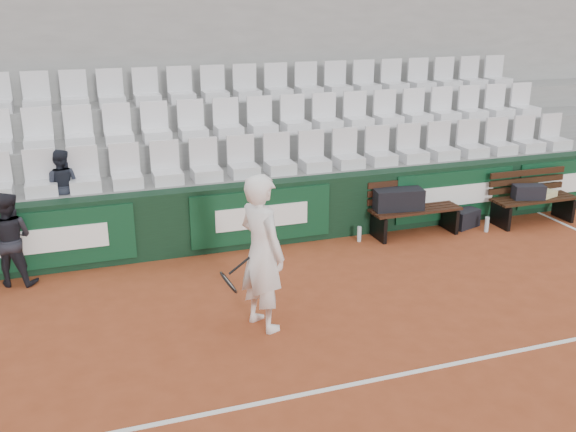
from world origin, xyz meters
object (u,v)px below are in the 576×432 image
object	(u,v)px
bench_right	(533,210)
tennis_player	(262,253)
water_bottle_near	(359,234)
ball_kid	(9,239)
bench_left	(415,221)
sports_bag_right	(529,192)
sports_bag_left	(398,199)
spectator_c	(59,155)
sports_bag_ground	(464,218)
water_bottle_far	(487,224)

from	to	relation	value
bench_right	tennis_player	size ratio (longest dim) A/B	0.80
water_bottle_near	ball_kid	bearing A→B (deg)	179.23
bench_left	ball_kid	distance (m)	6.08
sports_bag_right	tennis_player	world-z (taller)	tennis_player
bench_left	sports_bag_left	world-z (taller)	sports_bag_left
tennis_player	spectator_c	bearing A→B (deg)	125.05
sports_bag_left	water_bottle_near	world-z (taller)	sports_bag_left
sports_bag_left	sports_bag_right	world-z (taller)	sports_bag_left
sports_bag_right	tennis_player	distance (m)	5.64
sports_bag_left	ball_kid	bearing A→B (deg)	179.71
sports_bag_ground	ball_kid	xyz separation A→B (m)	(-7.05, 0.02, 0.49)
bench_left	tennis_player	bearing A→B (deg)	-146.54
tennis_player	sports_bag_left	bearing A→B (deg)	36.65
tennis_player	spectator_c	xyz separation A→B (m)	(-2.13, 3.03, 0.61)
bench_right	spectator_c	bearing A→B (deg)	172.10
bench_left	ball_kid	bearing A→B (deg)	179.29
bench_left	water_bottle_far	world-z (taller)	bench_left
water_bottle_near	spectator_c	distance (m)	4.68
sports_bag_right	ball_kid	xyz separation A→B (m)	(-8.12, 0.24, 0.07)
sports_bag_left	sports_bag_ground	distance (m)	1.36
water_bottle_far	spectator_c	bearing A→B (deg)	169.82
tennis_player	spectator_c	distance (m)	3.75
water_bottle_near	spectator_c	world-z (taller)	spectator_c
bench_left	spectator_c	bearing A→B (deg)	170.44
ball_kid	spectator_c	world-z (taller)	spectator_c
bench_left	sports_bag_ground	xyz separation A→B (m)	(0.98, 0.06, -0.07)
sports_bag_ground	ball_kid	size ratio (longest dim) A/B	0.38
sports_bag_left	sports_bag_ground	size ratio (longest dim) A/B	1.59
water_bottle_near	spectator_c	bearing A→B (deg)	168.44
sports_bag_ground	ball_kid	world-z (taller)	ball_kid
bench_left	spectator_c	xyz separation A→B (m)	(-5.35, 0.90, 1.31)
sports_bag_ground	water_bottle_far	distance (m)	0.40
tennis_player	water_bottle_far	bearing A→B (deg)	22.75
water_bottle_far	tennis_player	size ratio (longest dim) A/B	0.14
sports_bag_left	tennis_player	size ratio (longest dim) A/B	0.42
sports_bag_right	ball_kid	distance (m)	8.13
sports_bag_right	sports_bag_ground	size ratio (longest dim) A/B	1.05
bench_right	spectator_c	world-z (taller)	spectator_c
sports_bag_right	water_bottle_far	xyz separation A→B (m)	(-0.86, -0.11, -0.44)
water_bottle_near	spectator_c	size ratio (longest dim) A/B	0.23
water_bottle_far	tennis_player	world-z (taller)	tennis_player
water_bottle_near	ball_kid	size ratio (longest dim) A/B	0.19
bench_left	sports_bag_right	xyz separation A→B (m)	(2.05, -0.16, 0.34)
sports_bag_ground	water_bottle_far	size ratio (longest dim) A/B	1.95
water_bottle_near	water_bottle_far	bearing A→B (deg)	-7.38
sports_bag_ground	sports_bag_right	bearing A→B (deg)	-11.46
bench_right	water_bottle_near	bearing A→B (deg)	177.23
sports_bag_right	water_bottle_far	distance (m)	0.97
bench_right	sports_bag_ground	bearing A→B (deg)	170.57
ball_kid	water_bottle_far	bearing A→B (deg)	-164.45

